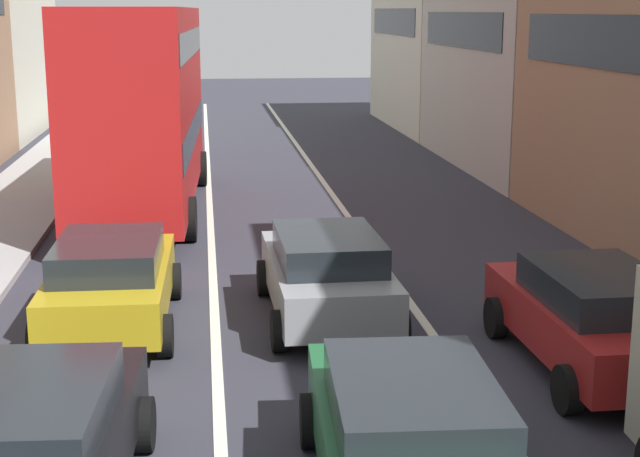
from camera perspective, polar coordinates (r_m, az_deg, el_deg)
lane_stripe_left at (r=23.23m, az=-6.57°, el=0.42°), size 0.16×60.00×0.01m
lane_stripe_right at (r=23.49m, az=1.75°, el=0.63°), size 0.16×60.00×0.01m
sedan_centre_lane_second at (r=9.87m, az=5.38°, el=-12.28°), size 2.24×4.39×1.49m
wagon_left_lane_second at (r=10.05m, az=-16.97°, el=-12.35°), size 2.27×4.40×1.49m
hatchback_centre_lane_third at (r=15.63m, az=0.40°, el=-2.66°), size 2.11×4.32×1.49m
sedan_left_lane_third at (r=15.59m, az=-12.38°, el=-3.02°), size 2.13×4.33×1.49m
sedan_right_lane_behind_truck at (r=14.00m, az=16.04°, el=-5.04°), size 2.10×4.32×1.49m
bus_mid_queue_primary at (r=24.08m, az=-10.59°, el=7.53°), size 3.10×10.59×5.06m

